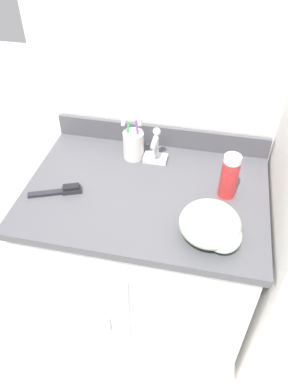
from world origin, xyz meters
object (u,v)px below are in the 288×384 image
object	(u,v)px
toothbrush_cup	(133,144)
hairbrush	(63,191)
shaving_cream_can	(229,176)
hand_towel	(213,226)

from	to	relation	value
toothbrush_cup	hairbrush	size ratio (longest dim) A/B	1.00
toothbrush_cup	shaving_cream_can	size ratio (longest dim) A/B	1.10
toothbrush_cup	hairbrush	distance (m)	0.32
hand_towel	hairbrush	bearing A→B (deg)	170.54
hairbrush	hand_towel	bearing A→B (deg)	-31.14
shaving_cream_can	hand_towel	size ratio (longest dim) A/B	0.82
hairbrush	hand_towel	distance (m)	0.53
toothbrush_cup	shaving_cream_can	bearing A→B (deg)	-21.64
hairbrush	hand_towel	size ratio (longest dim) A/B	0.90
shaving_cream_can	hairbrush	xyz separation A→B (m)	(-0.56, -0.11, -0.07)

